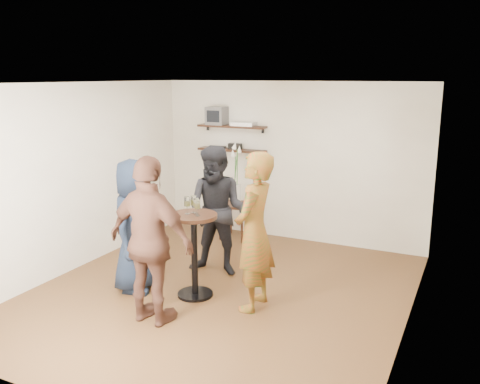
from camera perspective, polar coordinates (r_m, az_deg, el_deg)
name	(u,v)px	position (r m, az deg, el deg)	size (l,w,h in m)	color
room	(219,193)	(6.13, -2.42, -0.13)	(4.58, 5.08, 2.68)	#4F2F19
shelf_upper	(232,126)	(8.58, -0.93, 7.39)	(1.20, 0.25, 0.04)	black
shelf_lower	(232,150)	(8.63, -0.92, 4.74)	(1.20, 0.25, 0.04)	black
crt_monitor	(217,116)	(8.69, -2.58, 8.55)	(0.32, 0.30, 0.30)	#59595B
dvd_deck	(244,124)	(8.48, 0.43, 7.64)	(0.40, 0.24, 0.06)	silver
radio	(235,146)	(8.59, -0.56, 5.16)	(0.22, 0.10, 0.10)	black
power_strip	(218,147)	(8.81, -2.53, 5.11)	(0.30, 0.05, 0.03)	black
side_table	(236,209)	(8.48, -0.43, -1.97)	(0.57, 0.57, 0.60)	black
vase_lilies	(236,184)	(8.38, -0.45, 0.88)	(0.20, 0.21, 1.06)	silver
drinks_table	(194,244)	(6.26, -5.17, -5.83)	(0.58, 0.58, 1.05)	black
wine_glass_fl	(187,202)	(6.13, -5.97, -1.17)	(0.07, 0.07, 0.21)	silver
wine_glass_fr	(197,205)	(6.05, -4.81, -1.48)	(0.06, 0.06, 0.19)	silver
wine_glass_bl	(193,201)	(6.18, -5.27, -1.05)	(0.07, 0.07, 0.21)	silver
wine_glass_br	(196,203)	(6.12, -4.95, -1.29)	(0.07, 0.07, 0.20)	silver
person_plaid	(254,232)	(5.85, 1.61, -4.50)	(0.68, 0.45, 1.86)	#B12F14
person_dark	(218,211)	(6.90, -2.54, -2.17)	(0.86, 0.67, 1.78)	black
person_navy	(135,225)	(6.52, -11.73, -3.69)	(0.83, 0.54, 1.70)	black
person_brown	(151,242)	(5.59, -9.97, -5.50)	(1.10, 0.46, 1.87)	#4D2C21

